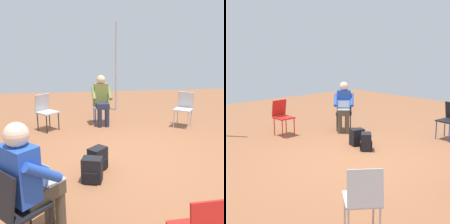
{
  "view_description": "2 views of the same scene",
  "coord_description": "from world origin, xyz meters",
  "views": [
    {
      "loc": [
        0.93,
        3.93,
        1.82
      ],
      "look_at": [
        0.3,
        -0.38,
        0.76
      ],
      "focal_mm": 40.0,
      "sensor_mm": 36.0,
      "label": 1
    },
    {
      "loc": [
        -3.99,
        -3.81,
        2.05
      ],
      "look_at": [
        -0.28,
        0.18,
        0.95
      ],
      "focal_mm": 50.0,
      "sensor_mm": 36.0,
      "label": 2
    }
  ],
  "objects": [
    {
      "name": "ground_plane",
      "position": [
        0.0,
        0.0,
        0.0
      ],
      "size": [
        14.96,
        14.96,
        0.0
      ],
      "primitive_type": "plane",
      "color": "brown"
    },
    {
      "name": "chair_southwest",
      "position": [
        -1.69,
        -1.73,
        0.5
      ],
      "size": [
        0.58,
        0.58,
        0.85
      ],
      "rotation": [
        0.0,
        0.0,
        -0.66
      ],
      "color": "#B7B7BC",
      "rests_on": "ground"
    },
    {
      "name": "chair_south",
      "position": [
        0.31,
        -2.36,
        0.5
      ],
      "size": [
        0.42,
        0.45,
        0.85
      ],
      "rotation": [
        0.0,
        0.0,
        0.04
      ],
      "color": "#B7B7BC",
      "rests_on": "ground"
    },
    {
      "name": "chair_northeast",
      "position": [
        1.5,
        1.87,
        0.5
      ],
      "size": [
        0.58,
        0.58,
        0.85
      ],
      "rotation": [
        0.0,
        0.0,
        2.34
      ],
      "color": "black",
      "rests_on": "ground"
    },
    {
      "name": "chair_southeast",
      "position": [
        1.65,
        -1.91,
        0.5
      ],
      "size": [
        0.58,
        0.59,
        0.85
      ],
      "rotation": [
        0.0,
        0.0,
        0.75
      ],
      "color": "#B7B7BC",
      "rests_on": "ground"
    },
    {
      "name": "person_with_laptop",
      "position": [
        1.38,
        1.75,
        0.69
      ],
      "size": [
        0.64,
        0.64,
        1.24
      ],
      "rotation": [
        0.0,
        0.0,
        2.34
      ],
      "color": "#4C4233",
      "rests_on": "ground"
    },
    {
      "name": "person_in_olive",
      "position": [
        0.3,
        -2.19,
        0.69
      ],
      "size": [
        0.51,
        0.53,
        1.24
      ],
      "rotation": [
        0.0,
        0.0,
        0.04
      ],
      "color": "#23283D",
      "rests_on": "ground"
    },
    {
      "name": "backpack_near_laptop_user",
      "position": [
        0.74,
        0.67,
        0.16
      ],
      "size": [
        0.32,
        0.29,
        0.36
      ],
      "rotation": [
        0.0,
        0.0,
        6.01
      ],
      "color": "black",
      "rests_on": "ground"
    },
    {
      "name": "backpack_by_empty_chair",
      "position": [
        0.63,
        0.3,
        0.16
      ],
      "size": [
        0.34,
        0.34,
        0.36
      ],
      "rotation": [
        0.0,
        0.0,
        0.77
      ],
      "color": "black",
      "rests_on": "ground"
    },
    {
      "name": "tent_pole_near",
      "position": [
        -0.31,
        -3.68,
        1.33
      ],
      "size": [
        0.07,
        0.07,
        2.65
      ],
      "primitive_type": "cylinder",
      "color": "#B2B2B7",
      "rests_on": "ground"
    }
  ]
}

